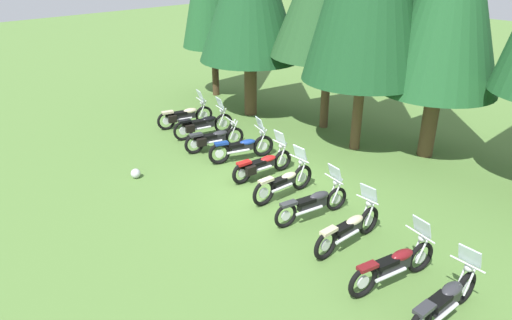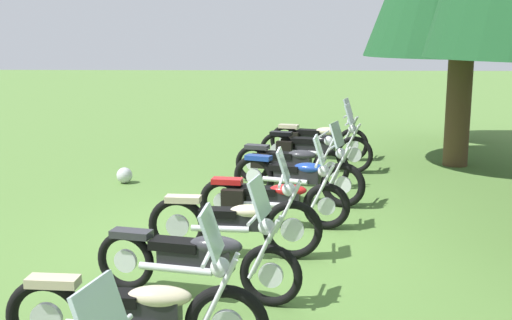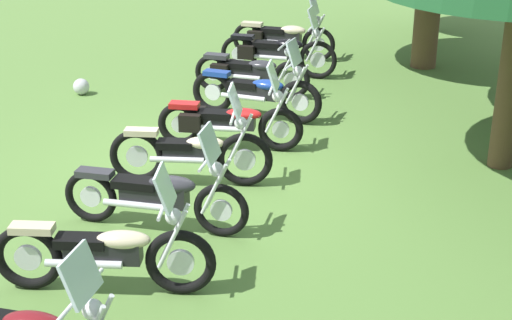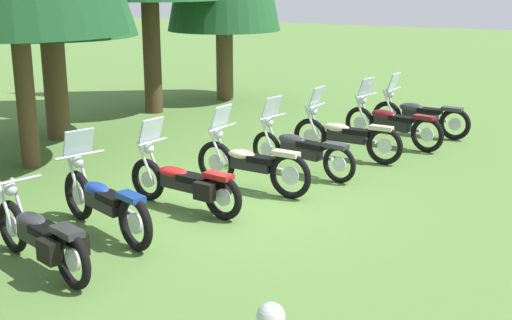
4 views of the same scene
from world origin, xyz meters
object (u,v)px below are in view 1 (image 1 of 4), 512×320
Objects in this scene: motorcycle_2 at (214,138)px; dropped_helmet at (136,173)px; motorcycle_0 at (185,115)px; motorcycle_1 at (203,124)px; motorcycle_7 at (349,228)px; motorcycle_6 at (313,202)px; motorcycle_8 at (395,264)px; motorcycle_9 at (445,300)px; motorcycle_5 at (284,182)px; motorcycle_4 at (262,164)px; motorcycle_3 at (242,147)px.

dropped_helmet is at bearing -162.84° from motorcycle_2.
motorcycle_0 reaches higher than motorcycle_2.
motorcycle_1 is at bearing 84.11° from motorcycle_2.
motorcycle_1 is 8.07m from motorcycle_7.
motorcycle_6 is 2.95m from motorcycle_8.
motorcycle_9 is (2.69, -0.73, 0.00)m from motorcycle_7.
motorcycle_8 is at bearing -104.61° from motorcycle_7.
motorcycle_2 is 0.96× the size of motorcycle_5.
motorcycle_7 is (1.36, -0.34, 0.00)m from motorcycle_6.
motorcycle_2 is 3.09m from dropped_helmet.
motorcycle_8 is at bearing 82.57° from motorcycle_9.
motorcycle_7 is at bearing 86.24° from motorcycle_8.
motorcycle_9 is (9.30, -2.08, 0.03)m from motorcycle_2.
motorcycle_1 is at bearing 86.18° from motorcycle_4.
motorcycle_9 is (1.22, -0.26, -0.01)m from motorcycle_8.
motorcycle_9 is at bearing -92.12° from motorcycle_6.
motorcycle_1 is 10.86m from motorcycle_9.
motorcycle_6 is at bearing -86.06° from motorcycle_3.
motorcycle_4 is 1.00× the size of motorcycle_5.
motorcycle_1 reaches higher than motorcycle_6.
motorcycle_2 is 7.13× the size of dropped_helmet.
motorcycle_7 reaches higher than motorcycle_4.
motorcycle_5 is 0.96× the size of motorcycle_7.
motorcycle_9 is at bearing -88.26° from motorcycle_8.
motorcycle_1 is 9.61m from motorcycle_8.
motorcycle_6 reaches higher than dropped_helmet.
motorcycle_4 is (2.64, -0.28, 0.00)m from motorcycle_2.
motorcycle_0 is 0.95× the size of motorcycle_7.
motorcycle_3 reaches higher than motorcycle_2.
motorcycle_8 is 1.25m from motorcycle_9.
motorcycle_0 is at bearing 80.70° from motorcycle_7.
motorcycle_2 is at bearing 91.26° from motorcycle_8.
motorcycle_6 is (7.81, -1.67, -0.01)m from motorcycle_0.
motorcycle_4 is at bearing -83.51° from motorcycle_0.
motorcycle_4 is (3.88, -0.81, -0.05)m from motorcycle_1.
dropped_helmet is (-5.24, -2.07, -0.32)m from motorcycle_6.
motorcycle_7 is at bearing -84.50° from motorcycle_2.
motorcycle_9 is (11.86, -2.75, -0.01)m from motorcycle_0.
motorcycle_6 is 0.98× the size of motorcycle_8.
motorcycle_3 reaches higher than motorcycle_4.
motorcycle_7 is (6.60, -1.35, 0.03)m from motorcycle_2.
motorcycle_4 is at bearing 88.17° from motorcycle_8.
motorcycle_2 is at bearing 116.94° from motorcycle_3.
motorcycle_8 reaches higher than motorcycle_2.
motorcycle_5 reaches higher than motorcycle_4.
motorcycle_6 is 7.59× the size of dropped_helmet.
motorcycle_2 is at bearing 90.13° from dropped_helmet.
motorcycle_1 is at bearing 80.99° from motorcycle_5.
motorcycle_7 is (2.66, -0.65, -0.01)m from motorcycle_5.
motorcycle_3 is 0.95× the size of motorcycle_8.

